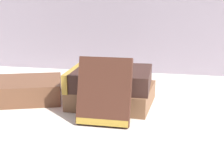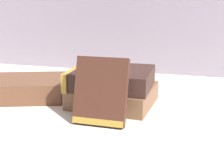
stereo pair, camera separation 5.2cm
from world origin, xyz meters
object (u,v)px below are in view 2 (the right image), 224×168
book_flat_top (109,78)px  book_leaning_front (101,94)px  book_side_left (12,88)px  pocket_watch (115,71)px  book_flat_bottom (111,95)px

book_flat_top → book_leaning_front: book_leaning_front is taller
book_side_left → pocket_watch: 0.27m
book_leaning_front → book_flat_top: bearing=98.2°
book_flat_top → book_side_left: size_ratio=0.65×
book_flat_bottom → book_side_left: book_side_left is taller
book_leaning_front → pocket_watch: 0.09m
book_side_left → book_leaning_front: bearing=-40.1°
book_flat_top → pocket_watch: size_ratio=3.07×
book_flat_top → book_side_left: book_flat_top is taller
book_leaning_front → pocket_watch: (0.01, 0.08, 0.03)m
pocket_watch → book_leaning_front: bearing=-94.2°
book_leaning_front → book_side_left: bearing=159.7°
pocket_watch → book_side_left: bearing=177.2°
book_flat_bottom → pocket_watch: pocket_watch is taller
book_leaning_front → pocket_watch: bearing=85.8°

